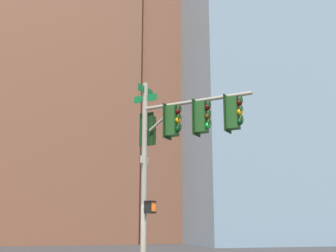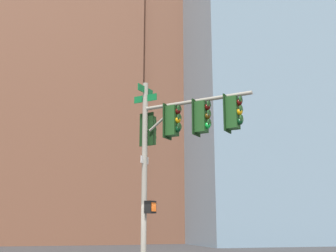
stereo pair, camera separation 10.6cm
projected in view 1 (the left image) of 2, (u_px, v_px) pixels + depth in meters
The scene contains 3 objects.
signal_pole_assembly at pixel (176, 135), 13.78m from camera, with size 3.20×3.11×6.68m.
building_brick_nearside at pixel (124, 65), 55.64m from camera, with size 18.37×17.65×44.94m, color brown.
building_brick_midblock at pixel (46, 124), 52.19m from camera, with size 21.99×19.37×28.28m, color brown.
Camera 1 is at (-13.49, 2.66, 1.83)m, focal length 45.05 mm.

